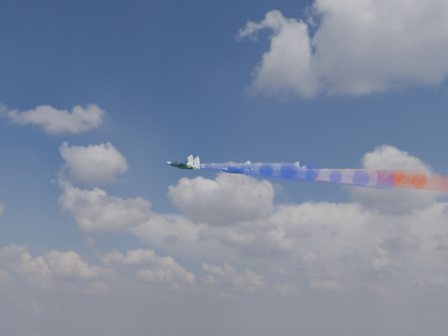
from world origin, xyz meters
The scene contains 16 objects.
jet_lead centered at (-15.03, 28.94, 165.69)m, with size 10.48×13.10×3.49m, color black, non-canonical shape.
trail_lead centered at (10.38, 20.38, 158.93)m, with size 4.37×43.72×4.37m, color white, non-canonical shape.
jet_inner_left centered at (-5.39, 13.70, 159.66)m, with size 10.48×13.10×3.49m, color black, non-canonical shape.
trail_inner_left centered at (20.02, 5.14, 152.90)m, with size 4.37×43.72×4.37m, color #1723C3, non-canonical shape.
jet_inner_right centered at (1.39, 33.31, 162.12)m, with size 10.48×13.10×3.49m, color black, non-canonical shape.
trail_inner_right centered at (26.79, 24.75, 155.37)m, with size 4.37×43.72×4.37m, color red, non-canonical shape.
jet_outer_left centered at (0.93, 1.16, 156.34)m, with size 10.48×13.10×3.49m, color black, non-canonical shape.
trail_outer_left centered at (26.34, -7.40, 149.58)m, with size 4.37×43.72×4.37m, color #1723C3, non-canonical shape.
jet_center_third centered at (8.24, 21.75, 158.76)m, with size 10.48×13.10×3.49m, color black, non-canonical shape.
trail_center_third centered at (33.65, 13.19, 152.00)m, with size 4.37×43.72×4.37m, color white, non-canonical shape.
jet_outer_right centered at (16.29, 40.92, 162.11)m, with size 10.48×13.10×3.49m, color black, non-canonical shape.
trail_outer_right centered at (41.70, 32.36, 155.35)m, with size 4.37×43.72×4.37m, color red, non-canonical shape.
jet_rear_left centered at (15.64, 7.11, 153.85)m, with size 10.48×13.10×3.49m, color black, non-canonical shape.
trail_rear_left centered at (41.04, -1.45, 147.09)m, with size 4.37×43.72×4.37m, color #1723C3, non-canonical shape.
jet_rear_right centered at (24.50, 26.51, 156.18)m, with size 10.48×13.10×3.49m, color black, non-canonical shape.
trail_rear_right centered at (49.90, 17.94, 149.42)m, with size 4.37×43.72×4.37m, color red, non-canonical shape.
Camera 1 is at (87.77, -123.21, 112.50)m, focal length 44.25 mm.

